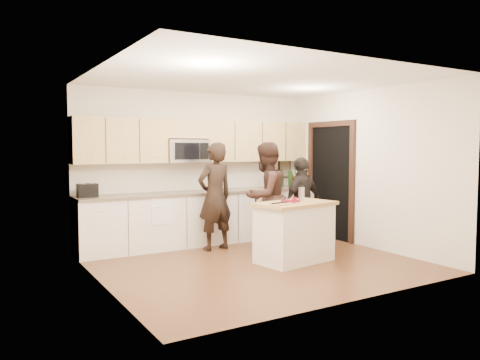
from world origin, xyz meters
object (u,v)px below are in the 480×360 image
woman_right (302,202)px  woman_center (266,197)px  island (294,232)px  toaster (87,190)px  woman_left (215,196)px

woman_right → woman_center: bearing=-23.7°
island → woman_right: 1.11m
island → woman_center: woman_center is taller
toaster → woman_center: size_ratio=0.17×
woman_center → woman_right: 0.70m
island → woman_center: (0.06, 0.86, 0.45)m
island → toaster: toaster is taller
island → woman_right: bearing=37.2°
woman_left → toaster: bearing=-22.7°
woman_left → island: bearing=107.9°
woman_center → woman_right: woman_center is taller
toaster → island: bearing=-36.2°
toaster → woman_center: woman_center is taller
toaster → woman_left: (1.95, -0.54, -0.15)m
woman_left → woman_right: 1.50m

